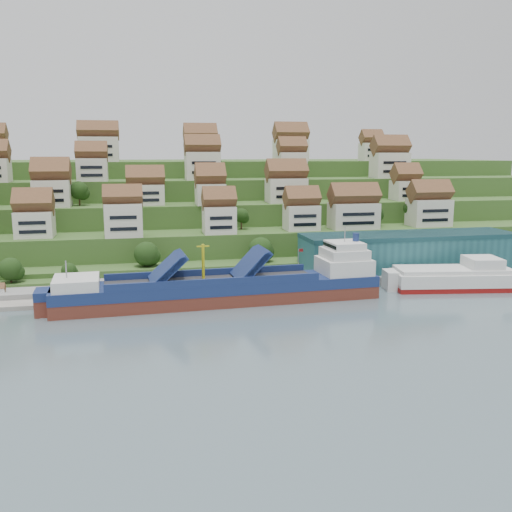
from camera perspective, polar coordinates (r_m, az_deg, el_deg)
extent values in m
plane|color=slate|center=(133.93, -1.99, -4.55)|extent=(300.00, 300.00, 0.00)
cube|color=gray|center=(152.37, 4.43, -2.31)|extent=(180.00, 14.00, 2.20)
cube|color=#2D4C1E|center=(217.07, -6.00, 1.70)|extent=(260.00, 128.00, 4.00)
cube|color=#2D4C1E|center=(221.51, -6.16, 2.78)|extent=(260.00, 118.00, 11.00)
cube|color=#2D4C1E|center=(228.98, -6.39, 3.91)|extent=(260.00, 102.00, 18.00)
cube|color=#2D4C1E|center=(236.55, -6.61, 4.96)|extent=(260.00, 86.00, 25.00)
cube|color=#2D4C1E|center=(245.22, -6.83, 5.85)|extent=(260.00, 68.00, 31.00)
cube|color=silver|center=(170.82, -21.24, 2.99)|extent=(10.09, 8.57, 7.23)
cube|color=silver|center=(164.07, -13.10, 3.52)|extent=(10.32, 7.03, 9.34)
cube|color=silver|center=(166.88, -3.71, 3.63)|extent=(9.21, 7.62, 7.91)
cube|color=silver|center=(174.54, 4.56, 3.85)|extent=(10.01, 7.73, 7.55)
cube|color=silver|center=(179.59, 9.72, 3.98)|extent=(14.55, 8.26, 7.94)
cube|color=silver|center=(191.72, 16.90, 4.17)|extent=(12.63, 8.31, 8.54)
cube|color=silver|center=(185.11, -19.70, 5.92)|extent=(10.80, 8.98, 8.12)
cube|color=silver|center=(184.07, -10.97, 6.04)|extent=(11.39, 7.90, 6.40)
cube|color=silver|center=(181.42, -4.60, 6.17)|extent=(8.97, 8.56, 6.63)
cube|color=silver|center=(189.61, 3.03, 6.57)|extent=(12.71, 8.36, 7.95)
cube|color=silver|center=(205.47, 14.72, 6.36)|extent=(8.81, 8.04, 6.71)
cube|color=silver|center=(196.78, -16.06, 8.29)|extent=(9.75, 7.30, 7.44)
cube|color=silver|center=(198.83, -5.37, 8.95)|extent=(11.62, 7.79, 9.49)
cube|color=silver|center=(203.47, 3.59, 8.99)|extent=(9.50, 7.14, 9.34)
cube|color=silver|center=(218.14, 13.22, 8.81)|extent=(12.72, 8.47, 9.22)
cube|color=silver|center=(215.29, -15.44, 10.24)|extent=(13.79, 7.51, 8.80)
cube|color=silver|center=(217.24, -5.58, 10.43)|extent=(11.72, 8.15, 7.83)
cube|color=silver|center=(224.48, 3.48, 10.50)|extent=(12.45, 8.73, 8.21)
cube|color=silver|center=(238.22, 11.44, 10.17)|extent=(8.47, 7.05, 7.07)
ellipsoid|color=#203E14|center=(159.62, 0.47, 0.66)|extent=(6.89, 6.89, 6.89)
ellipsoid|color=#203E14|center=(156.10, -10.91, 0.20)|extent=(6.63, 6.63, 6.63)
ellipsoid|color=#203E14|center=(187.66, 11.83, 4.22)|extent=(5.27, 5.27, 5.27)
ellipsoid|color=#203E14|center=(192.81, 15.18, 4.63)|extent=(4.68, 4.68, 4.68)
ellipsoid|color=#203E14|center=(175.14, -1.48, 4.08)|extent=(4.40, 4.40, 4.40)
ellipsoid|color=#203E14|center=(189.06, -20.19, 5.99)|extent=(5.70, 5.70, 5.70)
ellipsoid|color=#203E14|center=(186.52, -17.29, 6.29)|extent=(5.65, 5.65, 5.65)
ellipsoid|color=#203E14|center=(202.63, -4.26, 9.16)|extent=(5.99, 5.99, 5.99)
ellipsoid|color=#203E14|center=(211.28, 3.60, 9.24)|extent=(4.64, 4.64, 4.64)
ellipsoid|color=#203E14|center=(210.28, 4.55, 8.63)|extent=(4.58, 4.58, 4.58)
ellipsoid|color=#203E14|center=(152.17, -23.35, -1.21)|extent=(5.67, 5.67, 5.67)
ellipsoid|color=#203E14|center=(150.23, -18.19, -1.38)|extent=(3.86, 3.86, 3.86)
cube|color=#22595E|center=(164.84, 14.99, 0.49)|extent=(60.00, 15.00, 10.00)
cylinder|color=gray|center=(146.07, 4.26, -0.82)|extent=(0.16, 0.16, 8.00)
cube|color=maroon|center=(145.59, 4.51, 0.58)|extent=(1.20, 0.05, 0.80)
cube|color=white|center=(146.05, -24.23, -3.36)|extent=(2.40, 2.20, 2.20)
cube|color=maroon|center=(132.68, -3.60, -4.26)|extent=(75.22, 14.57, 4.80)
cube|color=navy|center=(131.93, -3.61, -2.95)|extent=(75.23, 14.68, 2.49)
cube|color=silver|center=(129.42, -17.53, -2.59)|extent=(10.03, 11.32, 2.49)
cube|color=#262628|center=(131.31, -4.44, -2.46)|extent=(48.32, 11.74, 0.29)
cube|color=navy|center=(129.26, -9.07, -1.29)|extent=(7.61, 10.87, 6.63)
cube|color=navy|center=(132.36, -0.78, -0.88)|extent=(7.25, 10.86, 7.01)
cylinder|color=gold|center=(130.13, -5.30, -0.69)|extent=(0.70, 0.70, 8.63)
cube|color=silver|center=(140.15, 8.79, -0.97)|extent=(11.95, 11.40, 3.84)
cube|color=silver|center=(139.59, 8.83, 0.26)|extent=(9.98, 10.17, 2.40)
cube|color=silver|center=(139.25, 8.85, 1.08)|extent=(8.02, 8.94, 1.73)
cylinder|color=navy|center=(140.13, 9.95, 1.86)|extent=(1.60, 1.60, 2.11)
cube|color=maroon|center=(154.47, 19.02, -2.87)|extent=(31.56, 15.61, 2.62)
cube|color=silver|center=(154.00, 19.07, -2.07)|extent=(31.57, 15.71, 3.22)
cube|color=silver|center=(153.60, 19.12, -1.33)|extent=(29.89, 14.28, 1.21)
cube|color=silver|center=(156.31, 21.72, -0.67)|extent=(9.33, 10.00, 3.02)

